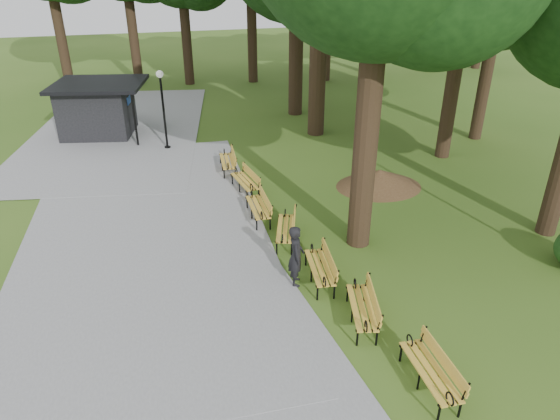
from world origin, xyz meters
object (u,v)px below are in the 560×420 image
object	(u,v)px
bench_4	(258,207)
bench_5	(245,181)
bench_1	(362,307)
kiosk	(97,109)
bench_0	(430,371)
lamp_post	(162,94)
bench_6	(227,161)
bench_2	(320,267)
person	(296,256)
bench_3	(286,228)
dirt_mound	(379,178)

from	to	relation	value
bench_4	bench_5	xyz separation A→B (m)	(0.01, 2.21, 0.00)
bench_1	bench_5	xyz separation A→B (m)	(-1.19, 8.05, 0.00)
kiosk	bench_1	bearing A→B (deg)	-56.27
bench_0	lamp_post	bearing A→B (deg)	-163.56
bench_6	bench_2	bearing A→B (deg)	11.53
kiosk	bench_4	size ratio (longest dim) A/B	2.17
person	kiosk	xyz separation A→B (m)	(-5.65, 14.56, 0.42)
lamp_post	bench_3	world-z (taller)	lamp_post
bench_1	bench_2	xyz separation A→B (m)	(-0.41, 1.88, 0.00)
dirt_mound	bench_3	world-z (taller)	bench_3
bench_1	bench_3	bearing A→B (deg)	-156.13
bench_5	dirt_mound	bearing A→B (deg)	71.75
bench_5	bench_0	bearing A→B (deg)	0.58
dirt_mound	bench_1	distance (m)	8.17
kiosk	bench_2	world-z (taller)	kiosk
dirt_mound	bench_1	size ratio (longest dim) A/B	1.46
bench_4	bench_5	bearing A→B (deg)	-179.15
bench_2	bench_5	world-z (taller)	same
bench_2	bench_3	xyz separation A→B (m)	(-0.30, 2.32, 0.00)
bench_1	bench_6	xyz separation A→B (m)	(-1.46, 10.24, 0.00)
lamp_post	bench_5	size ratio (longest dim) A/B	1.86
kiosk	bench_5	xyz separation A→B (m)	(5.51, -8.47, -0.85)
lamp_post	bench_5	xyz separation A→B (m)	(2.47, -5.58, -2.07)
lamp_post	bench_2	size ratio (longest dim) A/B	1.86
kiosk	bench_5	bearing A→B (deg)	-45.29
person	bench_6	bearing A→B (deg)	16.43
bench_1	bench_4	distance (m)	5.97
bench_4	dirt_mound	bearing A→B (deg)	106.11
kiosk	lamp_post	size ratio (longest dim) A/B	1.17
person	bench_1	bearing A→B (deg)	-138.21
lamp_post	bench_0	world-z (taller)	lamp_post
person	bench_0	world-z (taller)	person
bench_6	bench_5	bearing A→B (deg)	11.45
bench_2	bench_6	xyz separation A→B (m)	(-1.05, 8.35, 0.00)
kiosk	bench_0	bearing A→B (deg)	-57.39
bench_1	bench_5	size ratio (longest dim) A/B	1.00
lamp_post	bench_6	xyz separation A→B (m)	(2.20, -3.40, -2.07)
person	bench_2	bearing A→B (deg)	-83.77
person	bench_1	xyz separation A→B (m)	(1.05, -1.97, -0.43)
dirt_mound	bench_5	size ratio (longest dim) A/B	1.46
bench_2	bench_5	size ratio (longest dim) A/B	1.00
lamp_post	bench_0	size ratio (longest dim) A/B	1.86
bench_2	bench_4	size ratio (longest dim) A/B	1.00
dirt_mound	bench_6	distance (m)	6.13
person	dirt_mound	world-z (taller)	person
bench_1	bench_2	size ratio (longest dim) A/B	1.00
dirt_mound	bench_2	world-z (taller)	bench_2
person	bench_3	world-z (taller)	person
bench_2	lamp_post	bearing A→B (deg)	-157.13
bench_5	bench_6	bearing A→B (deg)	178.40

